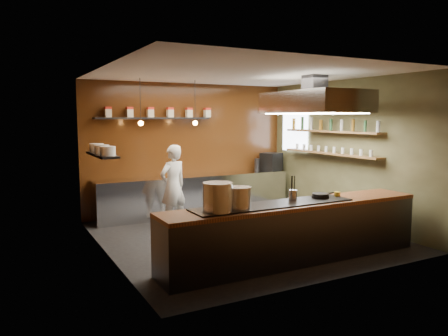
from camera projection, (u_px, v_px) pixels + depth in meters
floor at (243, 236)px, 8.19m from camera, size 5.00×5.00×0.00m
back_wall at (189, 148)px, 10.22m from camera, size 5.00×0.00×5.00m
left_wall at (106, 163)px, 6.86m from camera, size 0.00×5.00×5.00m
right_wall at (346, 152)px, 9.18m from camera, size 0.00×5.00×5.00m
ceiling at (244, 74)px, 7.85m from camera, size 5.00×5.00×0.00m
window_pane at (295, 131)px, 10.60m from camera, size 0.00×1.00×1.00m
prep_counter at (195, 195)px, 10.05m from camera, size 4.60×0.65×0.90m
pass_counter at (295, 232)px, 6.73m from camera, size 4.40×0.72×0.94m
tin_shelf at (154, 118)px, 9.59m from camera, size 2.60×0.26×0.04m
plate_shelf at (102, 155)px, 7.81m from camera, size 0.30×1.40×0.04m
bottle_shelf_upper at (331, 131)px, 9.32m from camera, size 0.26×2.80×0.04m
bottle_shelf_lower at (330, 153)px, 9.37m from camera, size 0.26×2.80×0.04m
extractor_hood at (314, 102)px, 8.15m from camera, size 1.20×2.00×0.72m
pendant_left at (141, 121)px, 8.79m from camera, size 0.10×0.10×0.95m
pendant_right at (195, 121)px, 9.34m from camera, size 0.10×0.10×0.95m
storage_tins at (160, 112)px, 9.65m from camera, size 2.43×0.13×0.22m
plate_stacks at (102, 149)px, 7.80m from camera, size 0.26×1.16×0.16m
bottles at (331, 125)px, 9.30m from camera, size 0.06×2.66×0.24m
wine_glasses at (330, 149)px, 9.36m from camera, size 0.07×2.37×0.13m
stockpot_large at (218, 197)px, 5.93m from camera, size 0.49×0.49×0.40m
stockpot_small at (240, 198)px, 6.13m from camera, size 0.44×0.44×0.31m
utensil_crock at (293, 195)px, 6.72m from camera, size 0.16×0.16×0.17m
frying_pan at (320, 196)px, 6.98m from camera, size 0.45×0.28×0.07m
butter_jar at (337, 195)px, 7.12m from camera, size 0.11×0.11×0.09m
espresso_machine at (271, 161)px, 10.96m from camera, size 0.54×0.53×0.43m
chef at (173, 186)px, 8.82m from camera, size 0.70×0.57×1.67m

